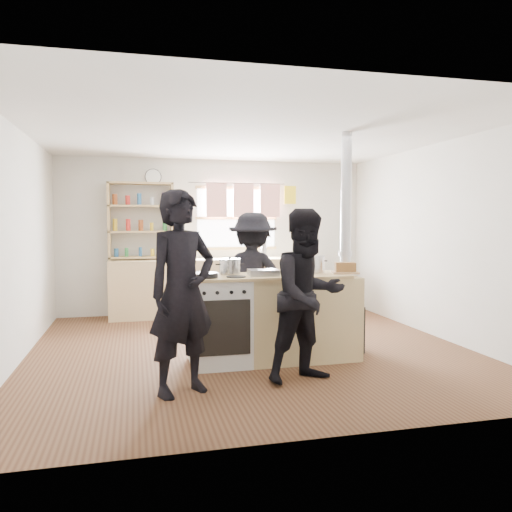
# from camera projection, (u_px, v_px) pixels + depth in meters

# --- Properties ---
(ground) EXTENTS (5.00, 5.00, 0.01)m
(ground) POSITION_uv_depth(u_px,v_px,m) (250.00, 349.00, 5.88)
(ground) COLOR brown
(ground) RESTS_ON ground
(back_counter) EXTENTS (3.40, 0.55, 0.90)m
(back_counter) POSITION_uv_depth(u_px,v_px,m) (219.00, 287.00, 8.01)
(back_counter) COLOR #D4B57F
(back_counter) RESTS_ON ground
(shelving_unit) EXTENTS (1.00, 0.28, 1.20)m
(shelving_unit) POSITION_uv_depth(u_px,v_px,m) (141.00, 220.00, 7.76)
(shelving_unit) COLOR tan
(shelving_unit) RESTS_ON back_counter
(thermos) EXTENTS (0.10, 0.10, 0.31)m
(thermos) POSITION_uv_depth(u_px,v_px,m) (264.00, 248.00, 8.14)
(thermos) COLOR silver
(thermos) RESTS_ON back_counter
(cooking_island) EXTENTS (1.97, 0.64, 0.93)m
(cooking_island) POSITION_uv_depth(u_px,v_px,m) (274.00, 317.00, 5.35)
(cooking_island) COLOR silver
(cooking_island) RESTS_ON ground
(skillet_greens) EXTENTS (0.33, 0.33, 0.05)m
(skillet_greens) POSITION_uv_depth(u_px,v_px,m) (203.00, 275.00, 5.03)
(skillet_greens) COLOR black
(skillet_greens) RESTS_ON cooking_island
(roast_tray) EXTENTS (0.33, 0.27, 0.06)m
(roast_tray) POSITION_uv_depth(u_px,v_px,m) (263.00, 272.00, 5.22)
(roast_tray) COLOR silver
(roast_tray) RESTS_ON cooking_island
(stockpot_stove) EXTENTS (0.23, 0.23, 0.19)m
(stockpot_stove) POSITION_uv_depth(u_px,v_px,m) (230.00, 266.00, 5.35)
(stockpot_stove) COLOR #B7B7BA
(stockpot_stove) RESTS_ON cooking_island
(stockpot_counter) EXTENTS (0.29, 0.29, 0.21)m
(stockpot_counter) POSITION_uv_depth(u_px,v_px,m) (312.00, 264.00, 5.54)
(stockpot_counter) COLOR silver
(stockpot_counter) RESTS_ON cooking_island
(bread_board) EXTENTS (0.32, 0.25, 0.12)m
(bread_board) POSITION_uv_depth(u_px,v_px,m) (345.00, 269.00, 5.44)
(bread_board) COLOR tan
(bread_board) RESTS_ON cooking_island
(flue_heater) EXTENTS (0.35, 0.35, 2.50)m
(flue_heater) POSITION_uv_depth(u_px,v_px,m) (345.00, 296.00, 5.73)
(flue_heater) COLOR black
(flue_heater) RESTS_ON ground
(person_near_left) EXTENTS (0.77, 0.67, 1.77)m
(person_near_left) POSITION_uv_depth(u_px,v_px,m) (182.00, 292.00, 4.29)
(person_near_left) COLOR black
(person_near_left) RESTS_ON ground
(person_near_right) EXTENTS (0.92, 0.80, 1.62)m
(person_near_right) POSITION_uv_depth(u_px,v_px,m) (308.00, 295.00, 4.64)
(person_near_right) COLOR black
(person_near_right) RESTS_ON ground
(person_far) EXTENTS (1.19, 0.97, 1.60)m
(person_far) POSITION_uv_depth(u_px,v_px,m) (253.00, 278.00, 6.13)
(person_far) COLOR black
(person_far) RESTS_ON ground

